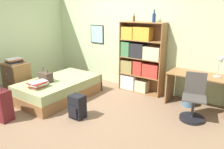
# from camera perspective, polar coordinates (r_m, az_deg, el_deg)

# --- Properties ---
(ground_plane) EXTENTS (14.00, 14.00, 0.00)m
(ground_plane) POSITION_cam_1_polar(r_m,az_deg,el_deg) (4.84, -8.55, -7.57)
(ground_plane) COLOR #84664C
(wall_back) EXTENTS (10.00, 0.09, 2.60)m
(wall_back) POSITION_cam_1_polar(r_m,az_deg,el_deg) (5.75, 2.37, 10.04)
(wall_back) COLOR beige
(wall_back) RESTS_ON ground_plane
(wall_left) EXTENTS (0.06, 10.00, 2.60)m
(wall_left) POSITION_cam_1_polar(r_m,az_deg,el_deg) (6.19, -24.36, 9.07)
(wall_left) COLOR beige
(wall_left) RESTS_ON ground_plane
(bed) EXTENTS (1.11, 1.82, 0.43)m
(bed) POSITION_cam_1_polar(r_m,az_deg,el_deg) (5.19, -13.51, -3.57)
(bed) COLOR olive
(bed) RESTS_ON ground_plane
(handbag) EXTENTS (0.28, 0.18, 0.34)m
(handbag) POSITION_cam_1_polar(r_m,az_deg,el_deg) (5.00, -16.90, -0.63)
(handbag) COLOR #47382D
(handbag) RESTS_ON bed
(book_stack_on_bed) EXTENTS (0.34, 0.38, 0.13)m
(book_stack_on_bed) POSITION_cam_1_polar(r_m,az_deg,el_deg) (4.71, -18.80, -2.43)
(book_stack_on_bed) COLOR #99894C
(book_stack_on_bed) RESTS_ON bed
(suitcase) EXTENTS (0.49, 0.27, 0.71)m
(suitcase) POSITION_cam_1_polar(r_m,az_deg,el_deg) (4.54, -27.27, -7.00)
(suitcase) COLOR #5B191E
(suitcase) RESTS_ON ground_plane
(dresser) EXTENTS (0.54, 0.47, 0.77)m
(dresser) POSITION_cam_1_polar(r_m,az_deg,el_deg) (5.65, -23.60, -1.03)
(dresser) COLOR olive
(dresser) RESTS_ON ground_plane
(magazine_pile_on_dresser) EXTENTS (0.34, 0.38, 0.11)m
(magazine_pile_on_dresser) POSITION_cam_1_polar(r_m,az_deg,el_deg) (5.56, -24.21, 3.31)
(magazine_pile_on_dresser) COLOR beige
(magazine_pile_on_dresser) RESTS_ON dresser
(bookcase) EXTENTS (1.08, 0.34, 1.69)m
(bookcase) POSITION_cam_1_polar(r_m,az_deg,el_deg) (5.31, 7.09, 4.00)
(bookcase) COLOR olive
(bookcase) RESTS_ON ground_plane
(bottle_green) EXTENTS (0.06, 0.06, 0.18)m
(bottle_green) POSITION_cam_1_polar(r_m,az_deg,el_deg) (5.26, 5.75, 14.36)
(bottle_green) COLOR brown
(bottle_green) RESTS_ON bookcase
(bottle_brown) EXTENTS (0.08, 0.08, 0.27)m
(bottle_brown) POSITION_cam_1_polar(r_m,az_deg,el_deg) (5.09, 10.91, 14.44)
(bottle_brown) COLOR navy
(bottle_brown) RESTS_ON bookcase
(desk) EXTENTS (1.21, 0.56, 0.70)m
(desk) POSITION_cam_1_polar(r_m,az_deg,el_deg) (4.83, 21.57, -2.36)
(desk) COLOR olive
(desk) RESTS_ON ground_plane
(desk_lamp) EXTENTS (0.20, 0.15, 0.46)m
(desk_lamp) POSITION_cam_1_polar(r_m,az_deg,el_deg) (4.66, 26.64, 2.97)
(desk_lamp) COLOR #ADA89E
(desk_lamp) RESTS_ON desk
(desk_chair) EXTENTS (0.50, 0.50, 0.87)m
(desk_chair) POSITION_cam_1_polar(r_m,az_deg,el_deg) (4.33, 20.45, -7.45)
(desk_chair) COLOR black
(desk_chair) RESTS_ON ground_plane
(backpack) EXTENTS (0.28, 0.25, 0.45)m
(backpack) POSITION_cam_1_polar(r_m,az_deg,el_deg) (4.18, -9.08, -8.34)
(backpack) COLOR black
(backpack) RESTS_ON ground_plane
(waste_bin) EXTENTS (0.27, 0.27, 0.22)m
(waste_bin) POSITION_cam_1_polar(r_m,az_deg,el_deg) (4.94, 19.41, -6.46)
(waste_bin) COLOR slate
(waste_bin) RESTS_ON ground_plane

